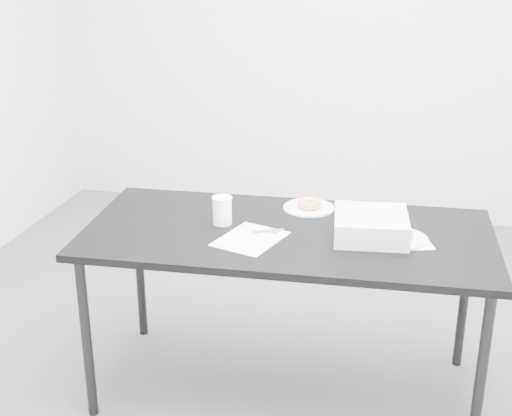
% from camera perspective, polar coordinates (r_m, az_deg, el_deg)
% --- Properties ---
extents(floor, '(4.00, 4.00, 0.00)m').
position_cam_1_polar(floor, '(3.44, 1.68, -12.18)').
color(floor, '#48484D').
rests_on(floor, ground).
extents(wall_back, '(4.00, 0.02, 2.70)m').
position_cam_1_polar(wall_back, '(4.88, 6.99, 14.67)').
color(wall_back, silver).
rests_on(wall_back, floor).
extents(table, '(1.70, 0.88, 0.76)m').
position_cam_1_polar(table, '(2.93, 2.53, -2.88)').
color(table, black).
rests_on(table, floor).
extents(scorecard, '(0.29, 0.33, 0.00)m').
position_cam_1_polar(scorecard, '(2.83, -0.45, -2.48)').
color(scorecard, white).
rests_on(scorecard, table).
extents(logo_patch, '(0.06, 0.06, 0.00)m').
position_cam_1_polar(logo_patch, '(2.89, 1.44, -1.84)').
color(logo_patch, green).
rests_on(logo_patch, scorecard).
extents(pen, '(0.12, 0.06, 0.01)m').
position_cam_1_polar(pen, '(2.89, 1.01, -1.83)').
color(pen, '#0C8564').
rests_on(pen, scorecard).
extents(napkin, '(0.19, 0.19, 0.00)m').
position_cam_1_polar(napkin, '(2.86, 12.28, -2.70)').
color(napkin, white).
rests_on(napkin, table).
extents(plate_near, '(0.22, 0.22, 0.01)m').
position_cam_1_polar(plate_near, '(2.87, 11.48, -2.41)').
color(plate_near, white).
rests_on(plate_near, napkin).
extents(donut_near, '(0.12, 0.12, 0.03)m').
position_cam_1_polar(donut_near, '(2.87, 11.51, -2.05)').
color(donut_near, gold).
rests_on(donut_near, plate_near).
extents(plate_far, '(0.22, 0.22, 0.01)m').
position_cam_1_polar(plate_far, '(3.14, 4.25, 0.01)').
color(plate_far, white).
rests_on(plate_far, table).
extents(donut_far, '(0.13, 0.13, 0.04)m').
position_cam_1_polar(donut_far, '(3.14, 4.26, 0.36)').
color(donut_far, gold).
rests_on(donut_far, plate_far).
extents(coffee_cup, '(0.08, 0.08, 0.12)m').
position_cam_1_polar(coffee_cup, '(2.96, -2.72, -0.19)').
color(coffee_cup, white).
rests_on(coffee_cup, table).
extents(cup_lid, '(0.09, 0.09, 0.01)m').
position_cam_1_polar(cup_lid, '(3.19, 7.09, 0.27)').
color(cup_lid, white).
rests_on(cup_lid, table).
extents(bakery_box, '(0.32, 0.32, 0.10)m').
position_cam_1_polar(bakery_box, '(2.87, 9.17, -1.40)').
color(bakery_box, silver).
rests_on(bakery_box, table).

